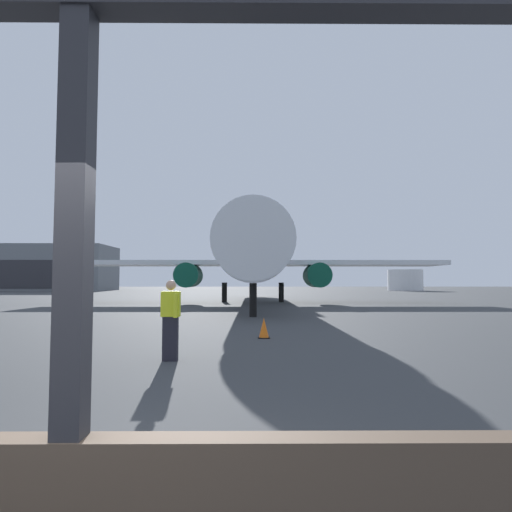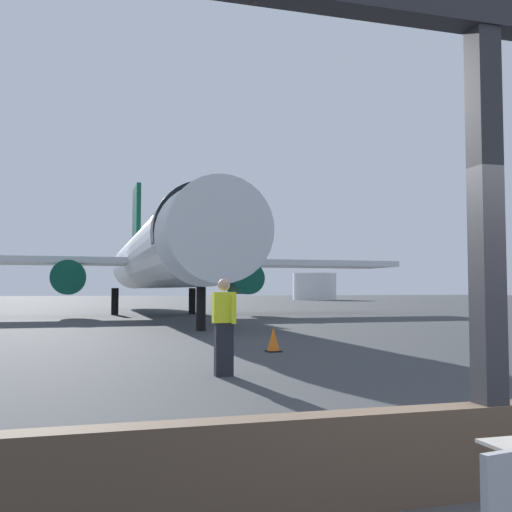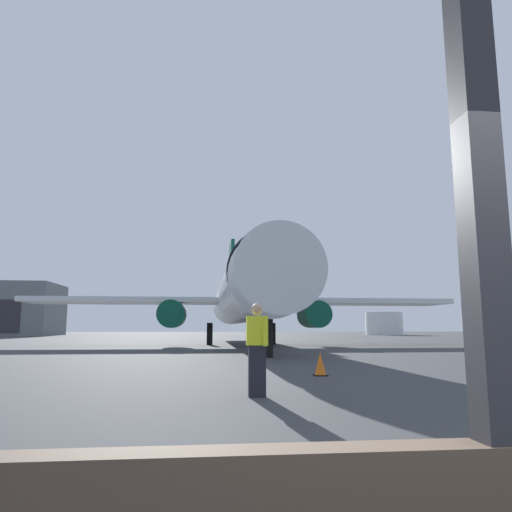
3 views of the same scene
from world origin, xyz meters
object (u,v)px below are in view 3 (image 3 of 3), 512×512
object	(u,v)px
ground_crew_worker	(257,348)
fuel_storage_tank	(384,324)
airplane	(243,297)
traffic_cone	(320,365)

from	to	relation	value
ground_crew_worker	fuel_storage_tank	distance (m)	81.08
airplane	fuel_storage_tank	world-z (taller)	airplane
ground_crew_worker	fuel_storage_tank	world-z (taller)	fuel_storage_tank
ground_crew_worker	fuel_storage_tank	bearing A→B (deg)	67.16
airplane	ground_crew_worker	world-z (taller)	airplane
ground_crew_worker	fuel_storage_tank	size ratio (longest dim) A/B	0.26
airplane	fuel_storage_tank	bearing A→B (deg)	58.93
airplane	traffic_cone	size ratio (longest dim) A/B	57.39
ground_crew_worker	traffic_cone	distance (m)	4.34
airplane	ground_crew_worker	bearing A→B (deg)	-94.06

